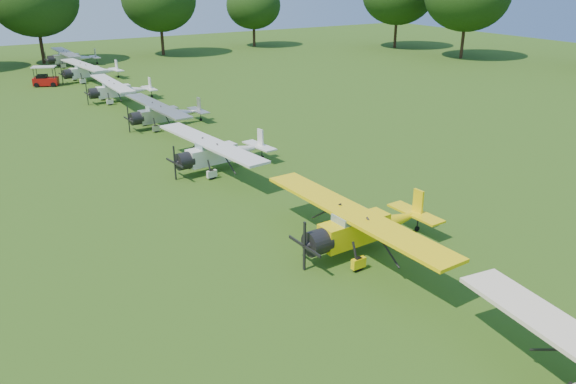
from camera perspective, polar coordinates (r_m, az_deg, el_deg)
name	(u,v)px	position (r m, az deg, el deg)	size (l,w,h in m)	color
ground	(256,200)	(31.01, -3.23, -0.82)	(160.00, 160.00, 0.00)	#1C4D13
tree_belt	(311,46)	(30.82, 2.37, 14.55)	(137.36, 130.27, 14.52)	#2F1F12
aircraft_2	(364,224)	(25.26, 7.69, -3.23)	(7.12, 11.34, 2.23)	yellow
aircraft_3	(219,151)	(35.60, -7.06, 4.20)	(6.81, 10.82, 2.12)	white
aircraft_4	(164,112)	(46.37, -12.48, 7.92)	(6.49, 10.34, 2.03)	#BBBABF
aircraft_5	(118,89)	(56.77, -16.84, 10.00)	(6.49, 10.30, 2.04)	white
aircraft_6	(89,70)	(68.36, -19.54, 11.60)	(6.78, 10.75, 2.11)	white
aircraft_7	(71,57)	(79.96, -21.22, 12.69)	(6.65, 10.58, 2.09)	#BBBABF
golf_cart	(45,79)	(67.19, -23.45, 10.44)	(2.82, 2.25, 2.11)	#A80E0C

